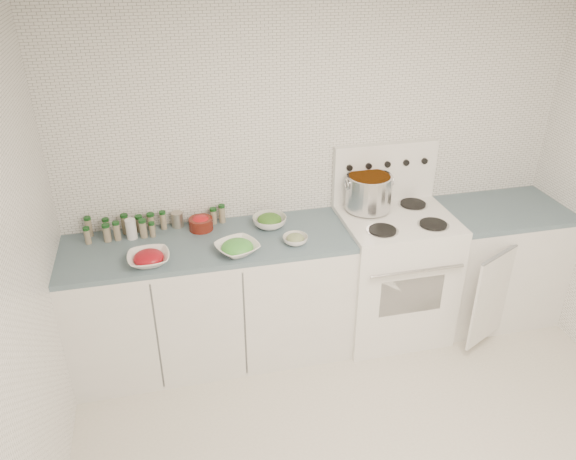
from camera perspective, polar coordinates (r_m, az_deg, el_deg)
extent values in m
cube|color=white|center=(3.91, 3.12, 6.89)|extent=(3.50, 0.02, 2.50)
cube|color=white|center=(3.89, -7.72, -7.22)|extent=(1.85, 0.62, 0.86)
cube|color=slate|center=(3.65, -8.17, -1.45)|extent=(1.85, 0.62, 0.03)
cube|color=white|center=(4.14, 10.54, -4.55)|extent=(0.76, 0.65, 0.92)
cube|color=black|center=(3.88, 12.41, -6.53)|extent=(0.45, 0.01, 0.28)
cylinder|color=silver|center=(3.73, 13.01, -4.10)|extent=(0.65, 0.02, 0.02)
cube|color=white|center=(3.91, 11.14, 1.19)|extent=(0.76, 0.65, 0.01)
cube|color=white|center=(4.06, 9.79, 5.82)|extent=(0.76, 0.06, 0.43)
cylinder|color=silver|center=(3.71, 9.57, -0.06)|extent=(0.21, 0.21, 0.01)
cylinder|color=black|center=(3.71, 9.58, 0.02)|extent=(0.18, 0.18, 0.01)
cylinder|color=silver|center=(3.86, 14.53, 0.53)|extent=(0.21, 0.21, 0.01)
cylinder|color=black|center=(3.85, 14.54, 0.61)|extent=(0.18, 0.18, 0.01)
cylinder|color=silver|center=(3.97, 7.87, 2.08)|extent=(0.21, 0.21, 0.01)
cylinder|color=black|center=(3.97, 7.87, 2.16)|extent=(0.18, 0.18, 0.01)
cylinder|color=silver|center=(4.11, 12.58, 2.56)|extent=(0.21, 0.21, 0.01)
cylinder|color=black|center=(4.11, 12.59, 2.64)|extent=(0.18, 0.18, 0.01)
cylinder|color=black|center=(3.91, 6.25, 6.31)|extent=(0.04, 0.02, 0.04)
cylinder|color=black|center=(3.96, 8.18, 6.46)|extent=(0.04, 0.02, 0.04)
cylinder|color=black|center=(4.01, 10.07, 6.59)|extent=(0.04, 0.02, 0.04)
cylinder|color=black|center=(4.06, 11.90, 6.72)|extent=(0.04, 0.02, 0.04)
cylinder|color=black|center=(4.12, 13.69, 6.84)|extent=(0.04, 0.02, 0.04)
cube|color=white|center=(4.53, 20.09, -3.23)|extent=(0.89, 0.62, 0.86)
cube|color=slate|center=(4.33, 21.07, 1.85)|extent=(0.89, 0.62, 0.03)
cube|color=white|center=(4.13, 19.91, -6.55)|extent=(0.37, 0.20, 0.70)
cylinder|color=silver|center=(3.92, 8.19, 3.84)|extent=(0.32, 0.32, 0.24)
cylinder|color=orange|center=(3.88, 8.29, 5.27)|extent=(0.28, 0.28, 0.03)
torus|color=silver|center=(3.84, 5.98, 4.61)|extent=(0.01, 0.08, 0.08)
torus|color=silver|center=(3.95, 10.48, 5.00)|extent=(0.01, 0.08, 0.08)
imported|color=white|center=(3.46, -13.96, -2.86)|extent=(0.26, 0.26, 0.06)
ellipsoid|color=#A00D16|center=(3.46, -13.99, -2.68)|extent=(0.18, 0.18, 0.08)
imported|color=white|center=(3.48, -5.17, -1.86)|extent=(0.33, 0.33, 0.06)
ellipsoid|color=green|center=(3.48, -5.18, -1.68)|extent=(0.18, 0.18, 0.08)
imported|color=white|center=(3.77, -1.88, 0.85)|extent=(0.25, 0.25, 0.07)
ellipsoid|color=#2C5C1A|center=(3.76, -1.89, 1.11)|extent=(0.16, 0.16, 0.07)
imported|color=white|center=(3.57, 0.75, -1.00)|extent=(0.20, 0.20, 0.05)
ellipsoid|color=#375120|center=(3.57, 0.75, -0.81)|extent=(0.12, 0.12, 0.05)
cylinder|color=#5A180F|center=(3.78, -8.84, 0.61)|extent=(0.16, 0.16, 0.08)
ellipsoid|color=red|center=(3.76, -8.87, 1.02)|extent=(0.12, 0.12, 0.06)
cylinder|color=white|center=(3.75, -15.64, 0.09)|extent=(0.07, 0.07, 0.13)
cylinder|color=#A39B8A|center=(3.84, -11.17, 1.05)|extent=(0.10, 0.10, 0.10)
cylinder|color=gray|center=(3.87, -19.57, 0.22)|extent=(0.04, 0.04, 0.12)
cylinder|color=#123F15|center=(3.84, -19.74, 1.12)|extent=(0.05, 0.05, 0.02)
cylinder|color=gray|center=(3.85, -17.94, 0.21)|extent=(0.04, 0.04, 0.10)
cylinder|color=#123F15|center=(3.82, -18.07, 1.00)|extent=(0.04, 0.04, 0.02)
cylinder|color=gray|center=(3.83, -16.21, 0.49)|extent=(0.05, 0.05, 0.12)
cylinder|color=#123F15|center=(3.80, -16.34, 1.40)|extent=(0.05, 0.05, 0.02)
cylinder|color=gray|center=(3.83, -14.85, 0.53)|extent=(0.05, 0.05, 0.10)
cylinder|color=#123F15|center=(3.81, -14.96, 1.30)|extent=(0.05, 0.05, 0.02)
cylinder|color=gray|center=(3.83, -13.72, 0.72)|extent=(0.05, 0.05, 0.10)
cylinder|color=#123F15|center=(3.81, -13.82, 1.52)|extent=(0.05, 0.05, 0.02)
cylinder|color=gray|center=(3.82, -12.55, 0.87)|extent=(0.04, 0.04, 0.11)
cylinder|color=#123F15|center=(3.80, -12.65, 1.73)|extent=(0.04, 0.04, 0.02)
cylinder|color=gray|center=(3.84, -6.71, 1.55)|extent=(0.04, 0.04, 0.11)
cylinder|color=#123F15|center=(3.81, -6.77, 2.43)|extent=(0.05, 0.05, 0.02)
cylinder|color=gray|center=(3.84, -7.58, 1.33)|extent=(0.05, 0.05, 0.10)
cylinder|color=#123F15|center=(3.81, -7.63, 2.09)|extent=(0.05, 0.05, 0.02)
cylinder|color=gray|center=(3.78, -19.69, -0.64)|extent=(0.04, 0.04, 0.10)
cylinder|color=#123F15|center=(3.76, -19.83, 0.13)|extent=(0.04, 0.04, 0.02)
cylinder|color=gray|center=(3.77, -17.91, -0.39)|extent=(0.05, 0.05, 0.10)
cylinder|color=#123F15|center=(3.74, -18.05, 0.42)|extent=(0.05, 0.05, 0.02)
cylinder|color=gray|center=(3.76, -16.97, -0.20)|extent=(0.04, 0.04, 0.11)
cylinder|color=#123F15|center=(3.73, -17.11, 0.67)|extent=(0.04, 0.04, 0.02)
cylinder|color=gray|center=(3.75, -14.48, 0.03)|extent=(0.05, 0.05, 0.11)
cylinder|color=#123F15|center=(3.72, -14.60, 0.89)|extent=(0.05, 0.05, 0.02)
cylinder|color=gray|center=(3.75, -13.61, -0.06)|extent=(0.04, 0.04, 0.09)
cylinder|color=#123F15|center=(3.73, -13.70, 0.64)|extent=(0.04, 0.04, 0.02)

